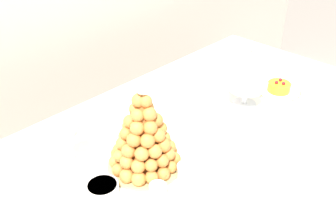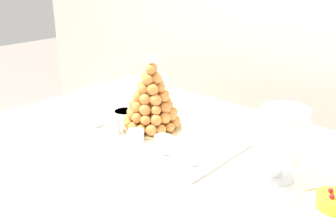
{
  "view_description": "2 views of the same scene",
  "coord_description": "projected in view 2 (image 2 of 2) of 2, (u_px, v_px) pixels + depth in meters",
  "views": [
    {
      "loc": [
        -0.88,
        -0.66,
        1.57
      ],
      "look_at": [
        -0.14,
        0.04,
        0.93
      ],
      "focal_mm": 42.14,
      "sensor_mm": 36.0,
      "label": 1
    },
    {
      "loc": [
        0.71,
        -0.92,
        1.37
      ],
      "look_at": [
        -0.12,
        -0.01,
        0.89
      ],
      "focal_mm": 40.63,
      "sensor_mm": 36.0,
      "label": 2
    }
  ],
  "objects": [
    {
      "name": "buffet_table",
      "position": [
        194.0,
        177.0,
        1.33
      ],
      "size": [
        1.73,
        1.02,
        0.77
      ],
      "color": "brown",
      "rests_on": "ground_plane"
    },
    {
      "name": "serving_tray",
      "position": [
        155.0,
        134.0,
        1.43
      ],
      "size": [
        0.64,
        0.34,
        0.02
      ],
      "color": "white",
      "rests_on": "buffet_table"
    },
    {
      "name": "croquembouche",
      "position": [
        152.0,
        101.0,
        1.44
      ],
      "size": [
        0.23,
        0.23,
        0.29
      ],
      "color": "tan",
      "rests_on": "serving_tray"
    },
    {
      "name": "dessert_cup_left",
      "position": [
        94.0,
        119.0,
        1.49
      ],
      "size": [
        0.06,
        0.06,
        0.06
      ],
      "color": "silver",
      "rests_on": "serving_tray"
    },
    {
      "name": "dessert_cup_mid_left",
      "position": [
        113.0,
        127.0,
        1.42
      ],
      "size": [
        0.05,
        0.05,
        0.05
      ],
      "color": "silver",
      "rests_on": "serving_tray"
    },
    {
      "name": "dessert_cup_centre",
      "position": [
        136.0,
        137.0,
        1.35
      ],
      "size": [
        0.06,
        0.06,
        0.05
      ],
      "color": "silver",
      "rests_on": "serving_tray"
    },
    {
      "name": "dessert_cup_mid_right",
      "position": [
        163.0,
        145.0,
        1.28
      ],
      "size": [
        0.06,
        0.06,
        0.06
      ],
      "color": "silver",
      "rests_on": "serving_tray"
    },
    {
      "name": "dessert_cup_right",
      "position": [
        192.0,
        156.0,
        1.21
      ],
      "size": [
        0.06,
        0.06,
        0.05
      ],
      "color": "silver",
      "rests_on": "serving_tray"
    },
    {
      "name": "creme_brulee_ramekin",
      "position": [
        125.0,
        114.0,
        1.57
      ],
      "size": [
        0.09,
        0.09,
        0.03
      ],
      "color": "white",
      "rests_on": "serving_tray"
    },
    {
      "name": "macaron_goblet",
      "position": [
        283.0,
        134.0,
        1.09
      ],
      "size": [
        0.14,
        0.14,
        0.24
      ],
      "color": "white",
      "rests_on": "buffet_table"
    },
    {
      "name": "fruit_tart_plate",
      "position": [
        333.0,
        205.0,
        0.99
      ],
      "size": [
        0.19,
        0.19,
        0.06
      ],
      "color": "white",
      "rests_on": "buffet_table"
    },
    {
      "name": "wine_glass",
      "position": [
        160.0,
        83.0,
        1.65
      ],
      "size": [
        0.07,
        0.07,
        0.16
      ],
      "color": "silver",
      "rests_on": "buffet_table"
    }
  ]
}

